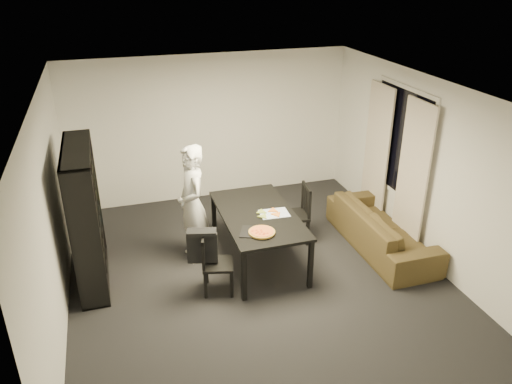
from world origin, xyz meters
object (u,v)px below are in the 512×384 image
object	(u,v)px
chair_left	(212,259)
dining_table	(258,218)
bookshelf	(86,216)
baking_tray	(256,232)
pepperoni_pizza	(262,232)
person	(192,204)
sofa	(381,229)
chair_right	(299,210)

from	to	relation	value
chair_left	dining_table	bearing A→B (deg)	-41.60
bookshelf	baking_tray	bearing A→B (deg)	-19.50
pepperoni_pizza	baking_tray	bearing A→B (deg)	138.66
person	sofa	bearing A→B (deg)	71.60
chair_left	sofa	bearing A→B (deg)	-68.52
dining_table	baking_tray	size ratio (longest dim) A/B	4.56
baking_tray	sofa	xyz separation A→B (m)	(2.08, 0.31, -0.45)
bookshelf	chair_right	distance (m)	3.10
dining_table	pepperoni_pizza	distance (m)	0.58
dining_table	person	distance (m)	0.95
chair_left	pepperoni_pizza	xyz separation A→B (m)	(0.67, -0.02, 0.30)
baking_tray	sofa	world-z (taller)	baking_tray
dining_table	person	world-z (taller)	person
chair_right	bookshelf	bearing A→B (deg)	-81.56
dining_table	pepperoni_pizza	bearing A→B (deg)	-102.45
chair_right	baking_tray	distance (m)	1.31
dining_table	sofa	bearing A→B (deg)	-6.08
bookshelf	dining_table	world-z (taller)	bookshelf
chair_left	pepperoni_pizza	size ratio (longest dim) A/B	2.42
chair_left	sofa	size ratio (longest dim) A/B	0.39
pepperoni_pizza	bookshelf	bearing A→B (deg)	159.73
chair_left	pepperoni_pizza	world-z (taller)	chair_left
dining_table	baking_tray	world-z (taller)	baking_tray
chair_right	pepperoni_pizza	xyz separation A→B (m)	(-0.90, -0.92, 0.26)
dining_table	chair_right	xyz separation A→B (m)	(0.77, 0.36, -0.17)
dining_table	person	bearing A→B (deg)	158.19
person	baking_tray	world-z (taller)	person
bookshelf	chair_right	size ratio (longest dim) A/B	2.06
chair_left	chair_right	distance (m)	1.81
baking_tray	sofa	size ratio (longest dim) A/B	0.19
person	sofa	size ratio (longest dim) A/B	0.81
bookshelf	sofa	distance (m)	4.26
dining_table	sofa	xyz separation A→B (m)	(1.90, -0.20, -0.38)
bookshelf	pepperoni_pizza	size ratio (longest dim) A/B	5.43
bookshelf	baking_tray	world-z (taller)	bookshelf
chair_left	person	distance (m)	0.97
chair_left	sofa	distance (m)	2.72
person	pepperoni_pizza	xyz separation A→B (m)	(0.74, -0.91, -0.08)
person	pepperoni_pizza	bearing A→B (deg)	32.11
pepperoni_pizza	sofa	size ratio (longest dim) A/B	0.16
chair_left	baking_tray	world-z (taller)	chair_left
chair_right	sofa	distance (m)	1.27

